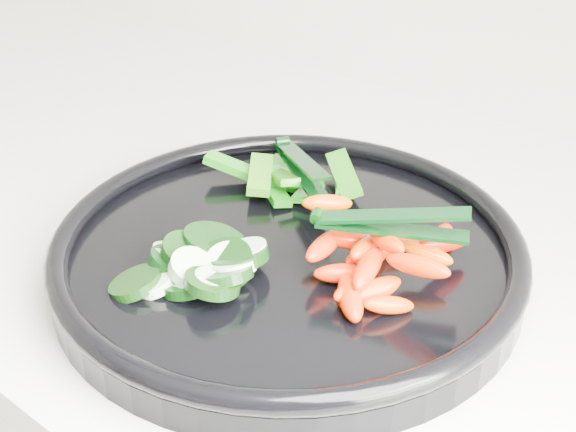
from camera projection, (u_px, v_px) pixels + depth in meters
The scene contains 6 objects.
veggie_tray at pixel (288, 253), 0.64m from camera, with size 0.42×0.42×0.04m.
cucumber_pile at pixel (200, 262), 0.60m from camera, with size 0.11×0.13×0.04m.
carrot_pile at pixel (379, 259), 0.59m from camera, with size 0.14×0.16×0.05m.
pepper_pile at pixel (289, 178), 0.72m from camera, with size 0.14×0.11×0.03m.
tong_carrot at pixel (387, 222), 0.57m from camera, with size 0.11×0.07×0.02m.
tong_pepper at pixel (300, 164), 0.70m from camera, with size 0.10×0.07×0.02m.
Camera 1 is at (0.44, 1.21, 1.30)m, focal length 50.00 mm.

